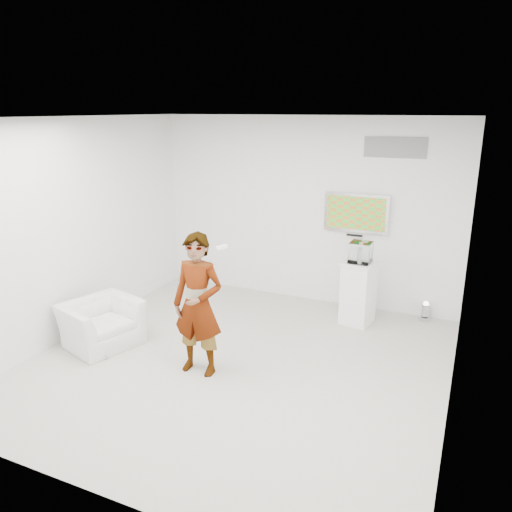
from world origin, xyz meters
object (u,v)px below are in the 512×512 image
object	(u,v)px
pedestal	(358,293)
armchair	(101,323)
floor_uplight	(425,311)
tv	(356,213)
person	(198,305)

from	to	relation	value
pedestal	armchair	bearing A→B (deg)	-144.46
armchair	floor_uplight	world-z (taller)	armchair
tv	person	xyz separation A→B (m)	(-1.19, -2.82, -0.68)
armchair	pedestal	distance (m)	3.68
armchair	pedestal	world-z (taller)	pedestal
tv	pedestal	bearing A→B (deg)	-69.08
person	pedestal	size ratio (longest dim) A/B	1.83
person	floor_uplight	distance (m)	3.66
person	floor_uplight	xyz separation A→B (m)	(2.35, 2.72, -0.72)
pedestal	floor_uplight	xyz separation A→B (m)	(0.93, 0.50, -0.33)
pedestal	floor_uplight	world-z (taller)	pedestal
tv	armchair	xyz separation A→B (m)	(-2.77, -2.74, -1.24)
pedestal	floor_uplight	bearing A→B (deg)	28.47
tv	person	distance (m)	3.13
tv	pedestal	distance (m)	1.25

